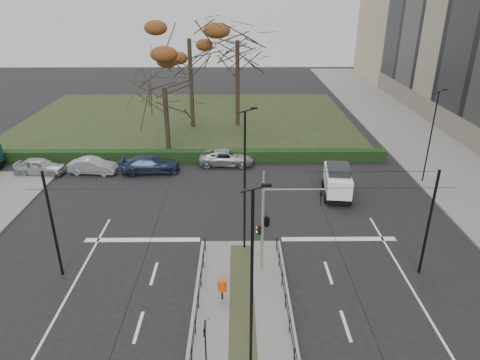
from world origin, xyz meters
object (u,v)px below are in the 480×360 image
object	(u,v)px
streetlamp_median_near	(252,282)
bare_tree_near	(165,93)
bare_tree_center	(237,47)
parked_car_second	(93,166)
parked_car_first	(40,166)
rust_tree	(189,39)
traffic_light	(268,220)
white_van	(337,180)
streetlamp_median_far	(245,181)
info_panel	(205,333)
parked_car_third	(150,164)
parked_car_fourth	(227,157)
litter_bin	(222,285)
streetlamp_sidewalk	(431,136)

from	to	relation	value
streetlamp_median_near	bare_tree_near	size ratio (longest dim) A/B	0.98
streetlamp_median_near	bare_tree_center	size ratio (longest dim) A/B	0.66
parked_car_second	bare_tree_center	world-z (taller)	bare_tree_center
parked_car_first	rust_tree	world-z (taller)	rust_tree
traffic_light	rust_tree	size ratio (longest dim) A/B	0.41
traffic_light	white_van	xyz separation A→B (m)	(5.78, 9.28, -1.90)
white_van	bare_tree_near	distance (m)	16.74
traffic_light	streetlamp_median_far	bearing A→B (deg)	120.71
streetlamp_median_near	info_panel	bearing A→B (deg)	174.96
white_van	streetlamp_median_far	bearing A→B (deg)	-133.58
parked_car_third	parked_car_fourth	xyz separation A→B (m)	(6.35, 1.69, -0.04)
info_panel	parked_car_fourth	xyz separation A→B (m)	(0.41, 21.86, -1.00)
litter_bin	bare_tree_near	world-z (taller)	bare_tree_near
traffic_light	white_van	world-z (taller)	traffic_light
info_panel	rust_tree	distance (m)	34.15
litter_bin	streetlamp_sidewalk	size ratio (longest dim) A/B	0.15
parked_car_third	white_van	xyz separation A→B (m)	(14.61, -4.42, 0.49)
traffic_light	info_panel	bearing A→B (deg)	-114.20
traffic_light	streetlamp_sidewalk	size ratio (longest dim) A/B	0.70
traffic_light	litter_bin	xyz separation A→B (m)	(-2.35, -2.60, -2.16)
rust_tree	bare_tree_center	bearing A→B (deg)	7.62
parked_car_first	parked_car_fourth	distance (m)	15.49
parked_car_first	white_van	world-z (taller)	white_van
streetlamp_median_far	bare_tree_center	bearing A→B (deg)	90.74
traffic_light	rust_tree	bearing A→B (deg)	103.67
info_panel	streetlamp_median_near	distance (m)	3.14
traffic_light	white_van	distance (m)	11.10
parked_car_third	rust_tree	xyz separation A→B (m)	(2.37, 12.90, 8.73)
parked_car_second	bare_tree_near	size ratio (longest dim) A/B	0.48
streetlamp_median_far	streetlamp_sidewalk	world-z (taller)	streetlamp_median_far
streetlamp_sidewalk	parked_car_third	distance (m)	22.29
parked_car_fourth	rust_tree	size ratio (longest dim) A/B	0.39
parked_car_fourth	bare_tree_near	size ratio (longest dim) A/B	0.58
parked_car_fourth	traffic_light	bearing A→B (deg)	-168.94
rust_tree	traffic_light	bearing A→B (deg)	-76.33
streetlamp_sidewalk	bare_tree_near	size ratio (longest dim) A/B	0.89
info_panel	parked_car_first	bearing A→B (deg)	126.99
parked_car_fourth	bare_tree_center	xyz separation A→B (m)	(0.99, 11.88, 7.87)
litter_bin	parked_car_third	size ratio (longest dim) A/B	0.23
streetlamp_median_near	streetlamp_sidewalk	distance (m)	23.00
parked_car_first	white_van	size ratio (longest dim) A/B	0.94
traffic_light	parked_car_first	distance (m)	22.44
parked_car_first	white_van	bearing A→B (deg)	-95.13
parked_car_first	white_van	xyz separation A→B (m)	(23.63, -4.10, 0.49)
parked_car_second	bare_tree_near	world-z (taller)	bare_tree_near
traffic_light	rust_tree	distance (m)	28.11
parked_car_third	rust_tree	distance (m)	15.76
streetlamp_median_far	parked_car_third	distance (m)	14.49
parked_car_second	white_van	distance (m)	19.77
white_van	rust_tree	xyz separation A→B (m)	(-12.25, 17.32, 8.24)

